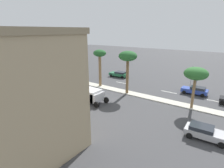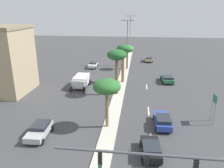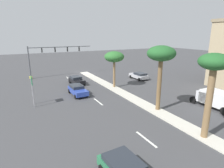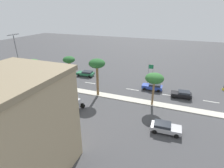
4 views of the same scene
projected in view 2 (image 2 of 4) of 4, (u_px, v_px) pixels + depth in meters
name	position (u px, v px, depth m)	size (l,w,h in m)	color
ground_plane	(120.00, 91.00, 38.75)	(160.00, 160.00, 0.00)	#424244
median_curb	(123.00, 78.00, 45.98)	(1.80, 69.30, 0.12)	beige
lane_stripe_inboard	(151.00, 140.00, 24.14)	(0.20, 2.80, 0.01)	silver
lane_stripe_right	(149.00, 111.00, 31.02)	(0.20, 2.80, 0.01)	silver
lane_stripe_front	(147.00, 87.00, 40.66)	(0.20, 2.80, 0.01)	silver
directional_road_sign	(214.00, 103.00, 26.95)	(0.10, 1.22, 3.72)	gray
palm_tree_near	(107.00, 87.00, 25.24)	(3.20, 3.20, 5.91)	olive
palm_tree_mid	(117.00, 57.00, 35.04)	(3.14, 3.14, 7.40)	brown
palm_tree_left	(123.00, 52.00, 41.27)	(2.45, 2.45, 7.18)	olive
palm_tree_front	(127.00, 49.00, 51.16)	(3.09, 3.09, 5.54)	brown
street_lamp_outboard	(127.00, 39.00, 54.21)	(2.90, 0.24, 10.97)	slate
street_lamp_center	(130.00, 31.00, 71.47)	(2.90, 0.24, 11.50)	gray
sedan_silver_outboard	(39.00, 130.00, 24.67)	(2.14, 4.19, 1.35)	#B2B2B7
sedan_green_front	(167.00, 78.00, 43.09)	(2.35, 4.56, 1.32)	#287047
sedan_blue_inboard	(163.00, 120.00, 26.76)	(2.01, 4.29, 1.42)	#2D47AD
sedan_black_leading	(151.00, 149.00, 21.39)	(2.12, 3.93, 1.36)	black
sedan_tan_left	(149.00, 59.00, 59.94)	(2.02, 3.85, 1.37)	tan
sedan_white_far	(93.00, 65.00, 53.85)	(1.92, 3.98, 1.34)	silver
box_truck	(81.00, 81.00, 40.02)	(2.57, 5.32, 2.08)	silver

